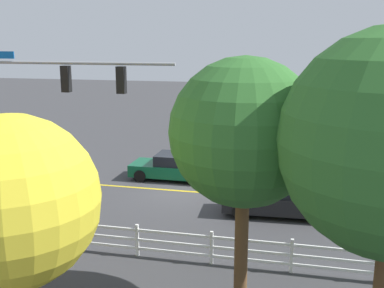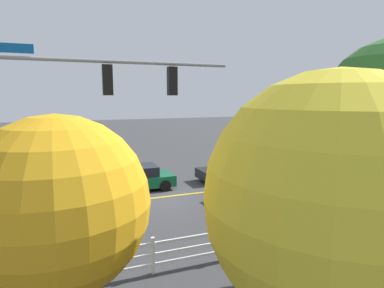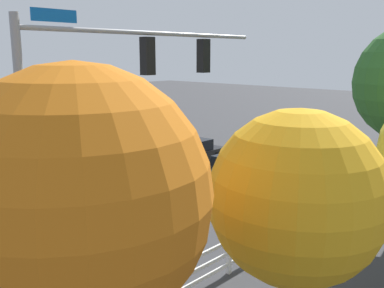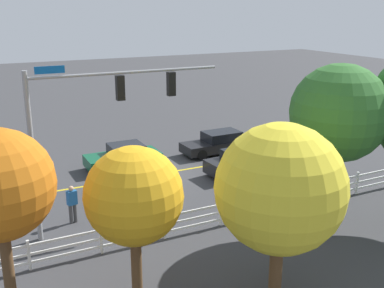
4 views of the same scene
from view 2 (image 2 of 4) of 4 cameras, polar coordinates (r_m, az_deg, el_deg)
name	(u,v)px [view 2 (image 2 of 4)]	position (r m, az deg, el deg)	size (l,w,h in m)	color
ground_plane	(161,197)	(17.38, -5.62, -9.41)	(120.00, 120.00, 0.00)	#38383A
lane_center_stripe	(228,189)	(18.78, 6.34, -8.04)	(28.00, 0.16, 0.01)	gold
signal_assembly	(71,111)	(11.05, -20.80, 5.58)	(7.99, 0.38, 6.87)	gray
car_0	(235,169)	(20.94, 7.63, -4.45)	(4.80, 1.88, 1.39)	black
car_1	(262,186)	(17.30, 12.33, -7.28)	(4.73, 2.04, 1.40)	black
car_2	(137,178)	(18.76, -9.69, -6.03)	(4.25, 2.00, 1.39)	#0C4C2D
pedestrian	(51,221)	(12.76, -23.83, -12.40)	(0.45, 0.34, 1.69)	#3F3F42
white_rail_fence	(294,229)	(12.44, 17.76, -14.23)	(26.10, 0.10, 1.15)	white
tree_1	(59,206)	(5.86, -22.56, -10.17)	(3.03, 3.03, 5.05)	brown
tree_4	(333,201)	(5.46, 23.73, -9.22)	(4.01, 4.01, 5.74)	brown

